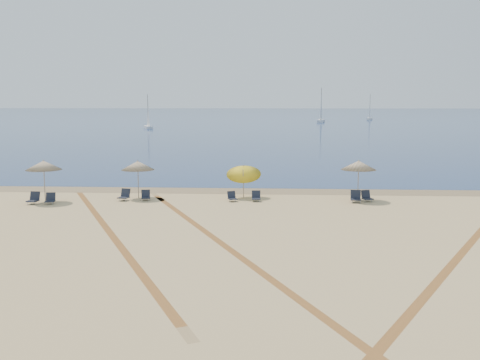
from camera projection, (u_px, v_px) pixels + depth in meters
The scene contains 19 objects.
ground at pixel (196, 338), 14.48m from camera, with size 160.00×160.00×0.00m, color tan.
ocean at pixel (268, 115), 236.87m from camera, with size 500.00×500.00×0.00m, color #0C2151.
wet_sand at pixel (243, 191), 38.20m from camera, with size 500.00×500.00×0.00m, color olive.
umbrella_1 at pixel (44, 165), 33.62m from camera, with size 2.14×2.14×2.58m.
umbrella_2 at pixel (138, 166), 35.00m from camera, with size 2.07×2.07×2.41m.
umbrella_3 at pixel (244, 170), 35.19m from camera, with size 2.19×2.23×2.44m.
umbrella_4 at pixel (359, 165), 34.19m from camera, with size 2.15×2.15×2.52m.
chair_1 at pixel (34, 199), 33.28m from camera, with size 0.65×0.75×0.72m.
chair_2 at pixel (50, 199), 33.27m from camera, with size 0.64×0.72×0.66m.
chair_3 at pixel (124, 195), 34.45m from camera, with size 0.74×0.81×0.71m.
chair_4 at pixel (146, 196), 34.45m from camera, with size 0.65×0.72×0.64m.
chair_5 at pixel (232, 197), 34.14m from camera, with size 0.69×0.73×0.60m.
chair_6 at pixel (256, 197), 34.17m from camera, with size 0.56×0.65×0.64m.
chair_7 at pixel (356, 197), 33.80m from camera, with size 0.66×0.75×0.73m.
chair_8 at pixel (367, 197), 34.09m from camera, with size 0.74×0.80×0.68m.
sailboat_0 at pixel (321, 112), 157.92m from camera, with size 2.80×6.67×9.66m.
sailboat_1 at pixel (370, 112), 177.61m from camera, with size 2.61×5.60×8.08m.
sailboat_2 at pixel (148, 118), 122.77m from camera, with size 3.00×5.09×7.41m.
tire_tracks at pixel (247, 243), 24.17m from camera, with size 53.34×44.08×0.00m.
Camera 1 is at (1.93, -13.67, 6.10)m, focal length 41.93 mm.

